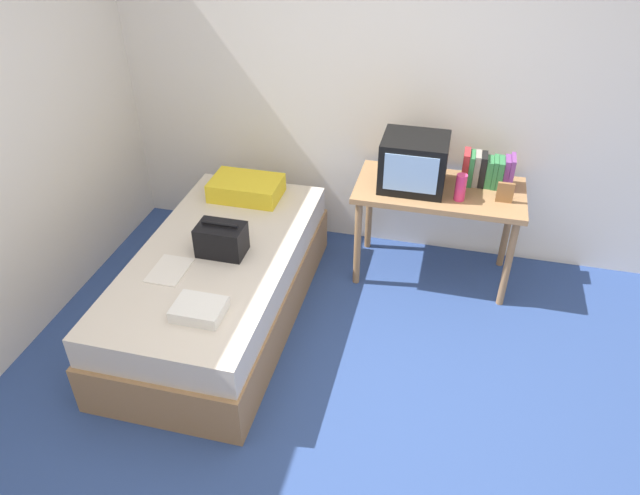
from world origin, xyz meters
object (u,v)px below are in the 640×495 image
at_px(picture_frame, 505,193).
at_px(handbag, 221,239).
at_px(pillow, 246,188).
at_px(magazine, 169,270).
at_px(water_bottle, 461,187).
at_px(tv, 414,163).
at_px(remote_dark, 214,310).
at_px(remote_silver, 204,233).
at_px(desk, 439,200).
at_px(book_row, 487,170).
at_px(folded_towel, 199,310).
at_px(bed, 220,284).

bearing_deg(picture_frame, handbag, -156.52).
distance_m(pillow, magazine, 0.99).
relative_size(water_bottle, magazine, 0.64).
distance_m(picture_frame, pillow, 1.82).
xyz_separation_m(tv, water_bottle, (0.33, -0.11, -0.09)).
distance_m(remote_dark, remote_silver, 0.80).
bearing_deg(water_bottle, tv, 161.06).
distance_m(desk, pillow, 1.39).
distance_m(book_row, picture_frame, 0.25).
bearing_deg(tv, magazine, -141.31).
height_order(remote_dark, remote_silver, same).
height_order(desk, magazine, desk).
bearing_deg(remote_dark, folded_towel, -146.64).
bearing_deg(remote_silver, water_bottle, 18.48).
height_order(book_row, picture_frame, book_row).
bearing_deg(pillow, magazine, -99.01).
relative_size(tv, pillow, 0.87).
bearing_deg(pillow, desk, 4.75).
xyz_separation_m(pillow, folded_towel, (0.19, -1.31, -0.03)).
relative_size(desk, magazine, 4.00).
distance_m(water_bottle, remote_dark, 1.80).
bearing_deg(picture_frame, magazine, -152.86).
relative_size(bed, picture_frame, 14.20).
distance_m(book_row, handbag, 1.87).
bearing_deg(picture_frame, desk, 168.27).
bearing_deg(folded_towel, magazine, 135.91).
relative_size(bed, folded_towel, 7.14).
bearing_deg(picture_frame, tv, 173.48).
relative_size(picture_frame, folded_towel, 0.50).
bearing_deg(picture_frame, folded_towel, -140.42).
height_order(tv, magazine, tv).
height_order(bed, pillow, pillow).
height_order(desk, handbag, handbag).
bearing_deg(magazine, picture_frame, 27.14).
bearing_deg(book_row, magazine, -146.39).
xyz_separation_m(tv, folded_towel, (-1.00, -1.41, -0.34)).
relative_size(desk, remote_dark, 7.44).
xyz_separation_m(desk, book_row, (0.30, 0.13, 0.20)).
bearing_deg(desk, tv, -174.97).
bearing_deg(handbag, remote_silver, 140.44).
height_order(pillow, folded_towel, pillow).
bearing_deg(magazine, handbag, 46.47).
distance_m(handbag, remote_silver, 0.27).
bearing_deg(remote_dark, tv, 55.66).
bearing_deg(tv, desk, 5.03).
relative_size(desk, water_bottle, 6.24).
relative_size(remote_silver, folded_towel, 0.51).
distance_m(desk, remote_silver, 1.64).
relative_size(bed, magazine, 6.90).
relative_size(bed, remote_silver, 13.89).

